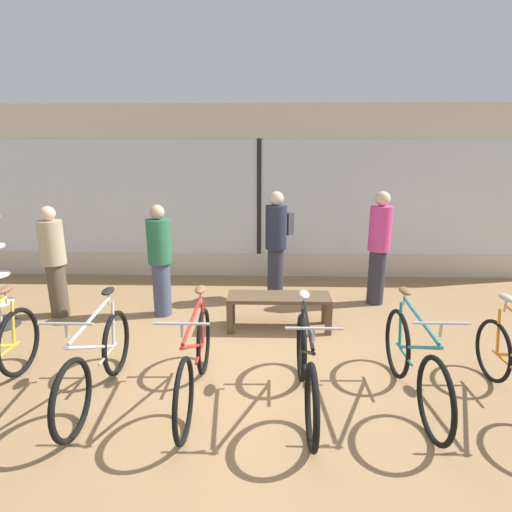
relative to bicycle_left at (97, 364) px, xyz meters
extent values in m
plane|color=#99754C|center=(1.49, 0.46, -0.39)|extent=(24.00, 24.00, 0.00)
cube|color=beige|center=(1.49, 4.09, -0.16)|extent=(12.00, 0.08, 0.45)
cube|color=silver|center=(1.49, 4.09, 1.14)|extent=(12.00, 0.04, 2.15)
cube|color=beige|center=(1.49, 4.09, 2.51)|extent=(12.00, 0.08, 0.60)
cube|color=black|center=(1.49, 4.06, 1.14)|extent=(0.08, 0.02, 2.15)
torus|color=black|center=(-1.06, 0.45, -0.01)|extent=(0.05, 0.75, 0.75)
cylinder|color=gold|center=(-1.06, 0.41, 0.23)|extent=(0.03, 0.11, 0.49)
cylinder|color=gold|center=(-1.06, 0.21, -0.01)|extent=(0.03, 0.49, 0.03)
cylinder|color=#B2B2B7|center=(-1.06, 0.37, 0.54)|extent=(0.02, 0.02, 0.14)
ellipsoid|color=brown|center=(-1.06, 0.37, 0.62)|extent=(0.11, 0.22, 0.06)
torus|color=black|center=(0.00, 0.50, -0.04)|extent=(0.05, 0.71, 0.71)
torus|color=black|center=(0.00, -0.53, -0.04)|extent=(0.05, 0.71, 0.71)
cylinder|color=#BCBCC1|center=(0.00, -0.05, 0.20)|extent=(0.03, 0.97, 0.51)
cylinder|color=#BCBCC1|center=(0.00, 0.46, 0.20)|extent=(0.03, 0.11, 0.49)
cylinder|color=#BCBCC1|center=(0.00, -0.02, 0.48)|extent=(0.03, 0.89, 0.10)
cylinder|color=#BCBCC1|center=(0.00, 0.27, -0.04)|extent=(0.03, 0.47, 0.03)
cylinder|color=#B2B2B7|center=(0.00, 0.42, 0.51)|extent=(0.02, 0.02, 0.14)
ellipsoid|color=black|center=(0.00, 0.42, 0.59)|extent=(0.11, 0.22, 0.06)
cylinder|color=#B2B2B7|center=(0.00, -0.47, 0.57)|extent=(0.02, 0.02, 0.12)
cylinder|color=#ADADB2|center=(0.00, -0.47, 0.63)|extent=(0.46, 0.02, 0.02)
torus|color=black|center=(0.95, 0.55, -0.03)|extent=(0.05, 0.72, 0.72)
torus|color=black|center=(0.95, -0.52, -0.03)|extent=(0.05, 0.72, 0.72)
cylinder|color=red|center=(0.95, -0.02, 0.21)|extent=(0.03, 1.01, 0.51)
cylinder|color=red|center=(0.95, 0.51, 0.21)|extent=(0.03, 0.11, 0.49)
cylinder|color=red|center=(0.95, 0.01, 0.49)|extent=(0.03, 0.94, 0.10)
cylinder|color=red|center=(0.95, 0.31, -0.03)|extent=(0.03, 0.49, 0.03)
cylinder|color=#B2B2B7|center=(0.95, 0.47, 0.52)|extent=(0.02, 0.02, 0.14)
ellipsoid|color=brown|center=(0.95, 0.47, 0.60)|extent=(0.11, 0.22, 0.06)
cylinder|color=#B2B2B7|center=(0.95, -0.46, 0.58)|extent=(0.02, 0.02, 0.12)
cylinder|color=#ADADB2|center=(0.95, -0.46, 0.64)|extent=(0.46, 0.02, 0.02)
torus|color=black|center=(2.02, 0.44, -0.03)|extent=(0.06, 0.72, 0.72)
torus|color=black|center=(2.02, -0.57, -0.03)|extent=(0.06, 0.72, 0.72)
cylinder|color=black|center=(2.02, -0.10, 0.21)|extent=(0.03, 0.95, 0.51)
cylinder|color=black|center=(2.02, 0.40, 0.21)|extent=(0.03, 0.11, 0.49)
cylinder|color=black|center=(2.02, -0.07, 0.48)|extent=(0.03, 0.88, 0.10)
cylinder|color=black|center=(2.02, 0.22, -0.03)|extent=(0.03, 0.46, 0.03)
cylinder|color=#B2B2B7|center=(2.02, 0.36, 0.52)|extent=(0.02, 0.02, 0.14)
ellipsoid|color=#B2A893|center=(2.02, 0.36, 0.60)|extent=(0.11, 0.22, 0.06)
cylinder|color=#B2B2B7|center=(2.02, -0.51, 0.58)|extent=(0.02, 0.02, 0.12)
cylinder|color=#ADADB2|center=(2.02, -0.51, 0.64)|extent=(0.46, 0.02, 0.02)
torus|color=black|center=(3.07, 0.54, -0.02)|extent=(0.05, 0.74, 0.74)
torus|color=black|center=(3.07, -0.47, -0.02)|extent=(0.05, 0.74, 0.74)
cylinder|color=#1E7A7F|center=(3.07, -0.01, 0.22)|extent=(0.03, 0.95, 0.51)
cylinder|color=#1E7A7F|center=(3.07, 0.50, 0.22)|extent=(0.03, 0.11, 0.49)
cylinder|color=#1E7A7F|center=(3.07, 0.02, 0.50)|extent=(0.03, 0.88, 0.10)
cylinder|color=#1E7A7F|center=(3.07, 0.31, -0.02)|extent=(0.03, 0.46, 0.03)
cylinder|color=#B2B2B7|center=(3.07, 0.46, 0.53)|extent=(0.02, 0.02, 0.14)
ellipsoid|color=brown|center=(3.07, 0.46, 0.61)|extent=(0.11, 0.22, 0.06)
cylinder|color=#B2B2B7|center=(3.07, -0.41, 0.59)|extent=(0.02, 0.02, 0.12)
cylinder|color=#ADADB2|center=(3.07, -0.41, 0.65)|extent=(0.46, 0.02, 0.02)
torus|color=black|center=(4.06, 0.48, -0.06)|extent=(0.04, 0.67, 0.67)
cylinder|color=orange|center=(4.06, 0.44, 0.18)|extent=(0.03, 0.11, 0.49)
cylinder|color=orange|center=(4.06, 0.25, -0.06)|extent=(0.03, 0.46, 0.03)
cylinder|color=#B2B2B7|center=(4.06, 0.40, 0.49)|extent=(0.02, 0.02, 0.14)
ellipsoid|color=#B2A893|center=(4.06, 0.40, 0.57)|extent=(0.11, 0.22, 0.06)
cylinder|color=#333333|center=(-2.08, 1.64, -0.38)|extent=(0.48, 0.48, 0.03)
cube|color=brown|center=(1.81, 1.68, 0.07)|extent=(1.40, 0.44, 0.05)
cube|color=brown|center=(1.15, 1.50, -0.17)|extent=(0.08, 0.08, 0.43)
cube|color=brown|center=(2.47, 1.50, -0.17)|extent=(0.08, 0.08, 0.43)
cube|color=brown|center=(1.15, 1.86, -0.17)|extent=(0.08, 0.08, 0.43)
cube|color=brown|center=(2.47, 1.86, -0.17)|extent=(0.08, 0.08, 0.43)
cylinder|color=brown|center=(-1.43, 2.04, 0.01)|extent=(0.26, 0.26, 0.80)
cylinder|color=tan|center=(-1.43, 2.04, 0.73)|extent=(0.34, 0.34, 0.63)
sphere|color=beige|center=(-1.43, 2.04, 1.15)|extent=(0.21, 0.21, 0.21)
cylinder|color=#2D2D38|center=(1.79, 2.80, 0.05)|extent=(0.37, 0.37, 0.87)
cylinder|color=#23283D|center=(1.79, 2.80, 0.82)|extent=(0.48, 0.48, 0.69)
sphere|color=beige|center=(1.79, 2.80, 1.28)|extent=(0.22, 0.22, 0.22)
cube|color=#38383D|center=(1.95, 2.98, 0.86)|extent=(0.27, 0.26, 0.36)
cylinder|color=#2D2D38|center=(3.39, 2.67, 0.05)|extent=(0.36, 0.36, 0.88)
cylinder|color=#D13D84|center=(3.39, 2.67, 0.84)|extent=(0.47, 0.47, 0.69)
sphere|color=beige|center=(3.39, 2.67, 1.30)|extent=(0.23, 0.23, 0.23)
cylinder|color=#424C6B|center=(0.09, 2.11, 0.02)|extent=(0.35, 0.35, 0.81)
cylinder|color=#286647|center=(0.09, 2.11, 0.74)|extent=(0.46, 0.46, 0.64)
sphere|color=tan|center=(0.09, 2.11, 1.16)|extent=(0.21, 0.21, 0.21)
camera|label=1|loc=(1.64, -3.43, 2.01)|focal=28.00mm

